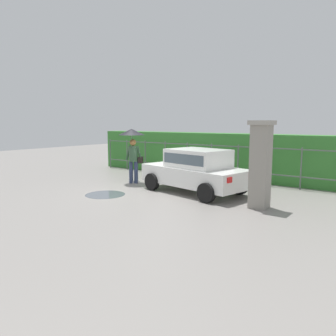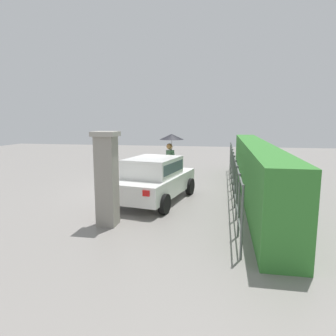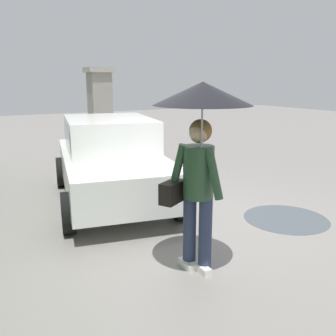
{
  "view_description": "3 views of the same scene",
  "coord_description": "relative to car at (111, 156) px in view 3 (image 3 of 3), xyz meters",
  "views": [
    {
      "loc": [
        7.26,
        -8.81,
        2.37
      ],
      "look_at": [
        0.33,
        0.59,
        0.74
      ],
      "focal_mm": 35.16,
      "sensor_mm": 36.0,
      "label": 1
    },
    {
      "loc": [
        11.21,
        2.79,
        2.71
      ],
      "look_at": [
        0.25,
        0.8,
        0.94
      ],
      "focal_mm": 32.55,
      "sensor_mm": 36.0,
      "label": 2
    },
    {
      "loc": [
        -4.64,
        2.79,
        2.13
      ],
      "look_at": [
        -0.16,
        0.33,
        0.91
      ],
      "focal_mm": 39.7,
      "sensor_mm": 36.0,
      "label": 3
    }
  ],
  "objects": [
    {
      "name": "puddle_near",
      "position": [
        -2.23,
        -2.06,
        -0.8
      ],
      "size": [
        1.31,
        1.31,
        0.0
      ],
      "primitive_type": "cylinder",
      "color": "#4C545B",
      "rests_on": "ground"
    },
    {
      "name": "gate_pillar",
      "position": [
        2.48,
        -0.67,
        0.44
      ],
      "size": [
        0.6,
        0.6,
        2.42
      ],
      "color": "gray",
      "rests_on": "ground"
    },
    {
      "name": "car",
      "position": [
        0.0,
        0.0,
        0.0
      ],
      "size": [
        3.95,
        2.41,
        1.48
      ],
      "rotation": [
        0.0,
        0.0,
        2.95
      ],
      "color": "white",
      "rests_on": "ground"
    },
    {
      "name": "pedestrian",
      "position": [
        -2.93,
        0.07,
        0.81
      ],
      "size": [
        1.02,
        1.02,
        2.12
      ],
      "rotation": [
        0.0,
        0.0,
        2.09
      ],
      "color": "#2D3856",
      "rests_on": "ground"
    },
    {
      "name": "ground_plane",
      "position": [
        -1.51,
        -0.57,
        -0.8
      ],
      "size": [
        40.0,
        40.0,
        0.0
      ],
      "primitive_type": "plane",
      "color": "gray"
    }
  ]
}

